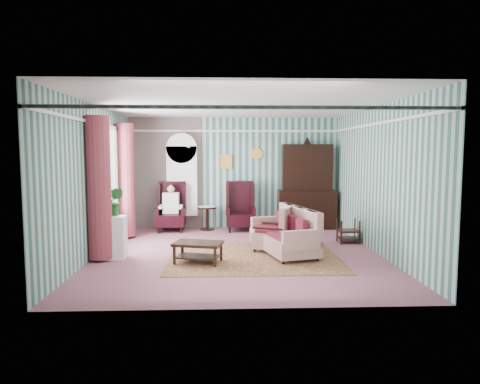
{
  "coord_description": "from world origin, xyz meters",
  "views": [
    {
      "loc": [
        -0.29,
        -8.3,
        2.0
      ],
      "look_at": [
        0.07,
        0.6,
        1.17
      ],
      "focal_mm": 32.0,
      "sensor_mm": 36.0,
      "label": 1
    }
  ],
  "objects_px": {
    "wingback_right": "(240,206)",
    "bookcase": "(182,186)",
    "wingback_left": "(171,207)",
    "floral_armchair": "(272,226)",
    "nest_table": "(348,231)",
    "round_side_table": "(207,218)",
    "coffee_table": "(198,253)",
    "sofa": "(283,228)",
    "plant_stand": "(111,237)",
    "seated_woman": "(171,208)",
    "dresser_hutch": "(307,184)"
  },
  "relations": [
    {
      "from": "wingback_left",
      "to": "round_side_table",
      "type": "distance_m",
      "value": 0.97
    },
    {
      "from": "seated_woman",
      "to": "floral_armchair",
      "type": "height_order",
      "value": "seated_woman"
    },
    {
      "from": "bookcase",
      "to": "sofa",
      "type": "xyz_separation_m",
      "value": [
        2.25,
        -2.85,
        -0.61
      ]
    },
    {
      "from": "sofa",
      "to": "floral_armchair",
      "type": "xyz_separation_m",
      "value": [
        -0.2,
        0.21,
        0.01
      ]
    },
    {
      "from": "bookcase",
      "to": "coffee_table",
      "type": "relative_size",
      "value": 2.64
    },
    {
      "from": "seated_woman",
      "to": "nest_table",
      "type": "distance_m",
      "value": 4.37
    },
    {
      "from": "coffee_table",
      "to": "plant_stand",
      "type": "bearing_deg",
      "value": 166.23
    },
    {
      "from": "floral_armchair",
      "to": "coffee_table",
      "type": "bearing_deg",
      "value": 144.03
    },
    {
      "from": "coffee_table",
      "to": "nest_table",
      "type": "bearing_deg",
      "value": 26.58
    },
    {
      "from": "wingback_left",
      "to": "floral_armchair",
      "type": "xyz_separation_m",
      "value": [
        2.3,
        -2.25,
        -0.11
      ]
    },
    {
      "from": "floral_armchair",
      "to": "wingback_right",
      "type": "bearing_deg",
      "value": 35.6
    },
    {
      "from": "seated_woman",
      "to": "sofa",
      "type": "xyz_separation_m",
      "value": [
        2.5,
        -2.46,
        -0.08
      ]
    },
    {
      "from": "round_side_table",
      "to": "sofa",
      "type": "xyz_separation_m",
      "value": [
        1.6,
        -2.61,
        0.21
      ]
    },
    {
      "from": "bookcase",
      "to": "nest_table",
      "type": "distance_m",
      "value": 4.37
    },
    {
      "from": "nest_table",
      "to": "floral_armchair",
      "type": "xyz_separation_m",
      "value": [
        -1.77,
        -0.7,
        0.24
      ]
    },
    {
      "from": "sofa",
      "to": "coffee_table",
      "type": "xyz_separation_m",
      "value": [
        -1.64,
        -0.69,
        -0.32
      ]
    },
    {
      "from": "round_side_table",
      "to": "sofa",
      "type": "bearing_deg",
      "value": -58.53
    },
    {
      "from": "sofa",
      "to": "bookcase",
      "type": "bearing_deg",
      "value": 23.43
    },
    {
      "from": "wingback_left",
      "to": "floral_armchair",
      "type": "distance_m",
      "value": 3.22
    },
    {
      "from": "round_side_table",
      "to": "floral_armchair",
      "type": "bearing_deg",
      "value": -59.74
    },
    {
      "from": "seated_woman",
      "to": "plant_stand",
      "type": "relative_size",
      "value": 1.47
    },
    {
      "from": "nest_table",
      "to": "floral_armchair",
      "type": "relative_size",
      "value": 0.53
    },
    {
      "from": "wingback_left",
      "to": "seated_woman",
      "type": "bearing_deg",
      "value": 0.0
    },
    {
      "from": "sofa",
      "to": "coffee_table",
      "type": "bearing_deg",
      "value": 98.05
    },
    {
      "from": "wingback_right",
      "to": "nest_table",
      "type": "height_order",
      "value": "wingback_right"
    },
    {
      "from": "plant_stand",
      "to": "dresser_hutch",
      "type": "bearing_deg",
      "value": 35.08
    },
    {
      "from": "seated_woman",
      "to": "round_side_table",
      "type": "relative_size",
      "value": 1.97
    },
    {
      "from": "dresser_hutch",
      "to": "plant_stand",
      "type": "relative_size",
      "value": 2.95
    },
    {
      "from": "wingback_left",
      "to": "sofa",
      "type": "xyz_separation_m",
      "value": [
        2.5,
        -2.46,
        -0.12
      ]
    },
    {
      "from": "sofa",
      "to": "floral_armchair",
      "type": "bearing_deg",
      "value": 28.19
    },
    {
      "from": "bookcase",
      "to": "coffee_table",
      "type": "distance_m",
      "value": 3.72
    },
    {
      "from": "bookcase",
      "to": "wingback_right",
      "type": "height_order",
      "value": "bookcase"
    },
    {
      "from": "plant_stand",
      "to": "sofa",
      "type": "height_order",
      "value": "sofa"
    },
    {
      "from": "plant_stand",
      "to": "bookcase",
      "type": "bearing_deg",
      "value": 71.51
    },
    {
      "from": "seated_woman",
      "to": "coffee_table",
      "type": "relative_size",
      "value": 1.39
    },
    {
      "from": "seated_woman",
      "to": "sofa",
      "type": "height_order",
      "value": "seated_woman"
    },
    {
      "from": "wingback_right",
      "to": "nest_table",
      "type": "xyz_separation_m",
      "value": [
        2.32,
        -1.55,
        -0.35
      ]
    },
    {
      "from": "wingback_right",
      "to": "bookcase",
      "type": "bearing_deg",
      "value": 165.43
    },
    {
      "from": "round_side_table",
      "to": "wingback_right",
      "type": "bearing_deg",
      "value": -10.01
    },
    {
      "from": "dresser_hutch",
      "to": "nest_table",
      "type": "distance_m",
      "value": 2.11
    },
    {
      "from": "bookcase",
      "to": "seated_woman",
      "type": "height_order",
      "value": "bookcase"
    },
    {
      "from": "bookcase",
      "to": "plant_stand",
      "type": "height_order",
      "value": "bookcase"
    },
    {
      "from": "wingback_right",
      "to": "seated_woman",
      "type": "height_order",
      "value": "wingback_right"
    },
    {
      "from": "nest_table",
      "to": "plant_stand",
      "type": "xyz_separation_m",
      "value": [
        -4.87,
        -1.2,
        0.13
      ]
    },
    {
      "from": "wingback_left",
      "to": "plant_stand",
      "type": "relative_size",
      "value": 1.56
    },
    {
      "from": "bookcase",
      "to": "wingback_left",
      "type": "relative_size",
      "value": 1.79
    },
    {
      "from": "bookcase",
      "to": "round_side_table",
      "type": "bearing_deg",
      "value": -20.27
    },
    {
      "from": "round_side_table",
      "to": "floral_armchair",
      "type": "xyz_separation_m",
      "value": [
        1.4,
        -2.4,
        0.21
      ]
    },
    {
      "from": "plant_stand",
      "to": "floral_armchair",
      "type": "distance_m",
      "value": 3.14
    },
    {
      "from": "wingback_left",
      "to": "bookcase",
      "type": "bearing_deg",
      "value": 57.34
    }
  ]
}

